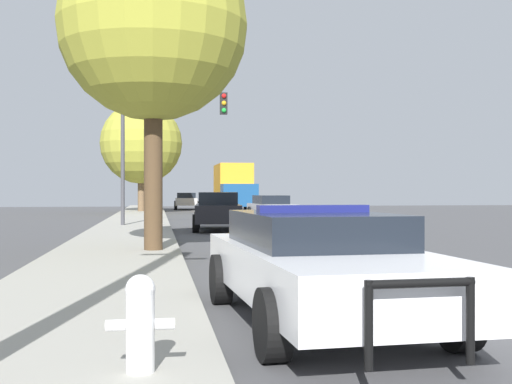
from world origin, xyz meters
TOP-DOWN VIEW (x-y plane):
  - ground_plane at (0.00, 0.00)m, footprint 110.00×110.00m
  - sidewalk_left at (-5.10, 0.00)m, footprint 3.00×110.00m
  - police_car at (-2.30, 0.08)m, footprint 2.26×5.10m
  - fire_hydrant at (-4.29, -2.13)m, footprint 0.53×0.23m
  - traffic_light at (-3.85, 19.49)m, footprint 4.37×0.35m
  - car_background_oncoming at (1.92, 26.49)m, footprint 2.21×4.51m
  - car_background_midblock at (-1.81, 17.52)m, footprint 2.15×4.61m
  - car_background_distant at (-1.76, 44.82)m, footprint 2.02×4.01m
  - box_truck at (1.42, 39.13)m, footprint 2.62×7.77m
  - tree_sidewalk_far at (-5.17, 37.06)m, footprint 5.53×5.53m
  - tree_sidewalk_near at (-4.23, 8.23)m, footprint 4.49×4.49m

SIDE VIEW (x-z plane):
  - ground_plane at x=0.00m, z-range 0.00..0.00m
  - sidewalk_left at x=-5.10m, z-range 0.00..0.13m
  - fire_hydrant at x=-4.29m, z-range 0.15..0.91m
  - car_background_oncoming at x=1.92m, z-range 0.05..1.32m
  - police_car at x=-2.30m, z-range 0.02..1.39m
  - car_background_distant at x=-1.76m, z-range 0.05..1.40m
  - car_background_midblock at x=-1.81m, z-range 0.04..1.51m
  - box_truck at x=1.42m, z-range 0.08..3.54m
  - traffic_light at x=-3.85m, z-range 1.31..6.95m
  - tree_sidewalk_far at x=-5.17m, z-range 1.05..8.45m
  - tree_sidewalk_near at x=-4.23m, z-range 1.64..9.20m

